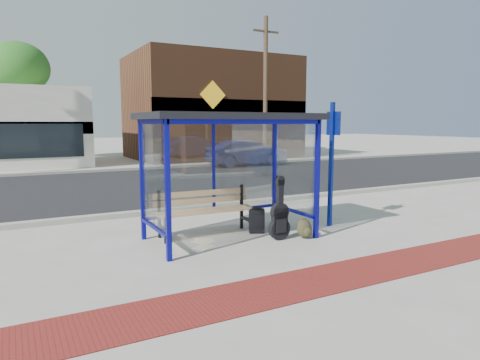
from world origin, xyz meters
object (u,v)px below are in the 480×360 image
backpack (305,229)px  bench (205,208)px  suitcase (257,221)px  fire_hydrant (284,155)px  guitar_bag (280,218)px  parked_car (247,153)px

backpack → bench: bearing=146.5°
suitcase → fire_hydrant: (9.89, 13.64, 0.13)m
bench → fire_hydrant: bearing=53.3°
guitar_bag → fire_hydrant: bearing=56.7°
suitcase → fire_hydrant: 16.85m
guitar_bag → backpack: size_ratio=3.05×
backpack → fire_hydrant: size_ratio=0.54×
suitcase → parked_car: 13.81m
guitar_bag → fire_hydrant: size_ratio=1.66×
suitcase → backpack: 1.01m
fire_hydrant → backpack: bearing=-122.7°
guitar_bag → suitcase: (-0.12, 0.66, -0.18)m
bench → suitcase: size_ratio=3.77×
bench → parked_car: bearing=60.1°
suitcase → parked_car: parked_car is taller
suitcase → guitar_bag: bearing=-56.3°
parked_car → guitar_bag: bearing=156.3°
suitcase → backpack: size_ratio=1.40×
fire_hydrant → suitcase: bearing=-125.9°
parked_car → fire_hydrant: bearing=-63.4°
bench → backpack: (1.61, -1.17, -0.35)m
guitar_bag → suitcase: 0.69m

